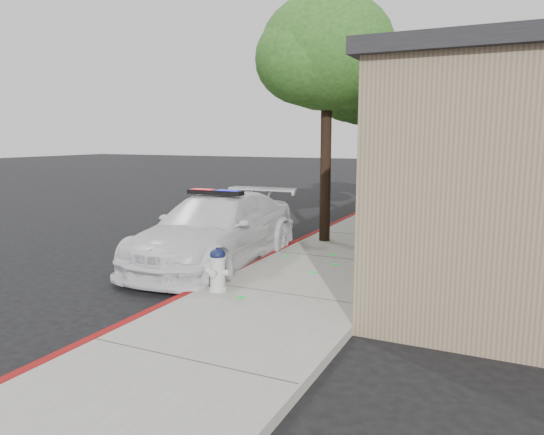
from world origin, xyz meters
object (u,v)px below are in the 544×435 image
(street_tree_near, at_px, (328,57))
(street_tree_mid, at_px, (366,90))
(police_car, at_px, (216,229))
(street_tree_far, at_px, (393,95))
(fire_hydrant, at_px, (218,269))

(street_tree_near, bearing_deg, street_tree_mid, 89.97)
(police_car, xyz_separation_m, street_tree_mid, (1.62, 6.60, 3.59))
(police_car, bearing_deg, street_tree_mid, 74.07)
(police_car, distance_m, street_tree_mid, 7.68)
(street_tree_far, bearing_deg, street_tree_mid, -90.17)
(street_tree_mid, height_order, street_tree_far, street_tree_far)
(fire_hydrant, height_order, street_tree_far, street_tree_far)
(street_tree_far, bearing_deg, police_car, -98.74)
(police_car, distance_m, street_tree_near, 5.29)
(police_car, relative_size, fire_hydrant, 7.07)
(street_tree_far, bearing_deg, street_tree_near, -90.10)
(fire_hydrant, relative_size, street_tree_far, 0.14)
(fire_hydrant, xyz_separation_m, street_tree_mid, (0.23, 8.80, 3.85))
(street_tree_mid, relative_size, street_tree_far, 0.97)
(police_car, xyz_separation_m, fire_hydrant, (1.39, -2.20, -0.26))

